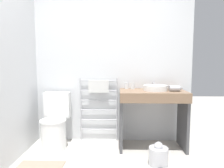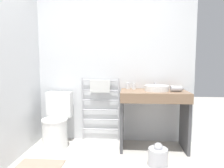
% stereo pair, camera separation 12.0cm
% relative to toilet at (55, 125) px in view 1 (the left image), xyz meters
% --- Properties ---
extents(wall_back, '(2.61, 0.12, 2.60)m').
position_rel_toilet_xyz_m(wall_back, '(0.81, 0.37, 0.96)').
color(wall_back, silver).
rests_on(wall_back, ground_plane).
extents(wall_side, '(0.12, 2.24, 2.60)m').
position_rel_toilet_xyz_m(wall_side, '(-0.43, -0.45, 0.96)').
color(wall_side, silver).
rests_on(wall_side, ground_plane).
extents(toilet, '(0.39, 0.51, 0.83)m').
position_rel_toilet_xyz_m(toilet, '(0.00, 0.00, 0.00)').
color(toilet, white).
rests_on(toilet, ground_plane).
extents(towel_radiator, '(0.61, 0.06, 1.03)m').
position_rel_toilet_xyz_m(towel_radiator, '(0.64, 0.26, 0.37)').
color(towel_radiator, silver).
rests_on(towel_radiator, ground_plane).
extents(vanity_counter, '(0.96, 0.55, 0.86)m').
position_rel_toilet_xyz_m(vanity_counter, '(1.45, 0.01, 0.24)').
color(vanity_counter, '#84664C').
rests_on(vanity_counter, ground_plane).
extents(sink_basin, '(0.35, 0.35, 0.08)m').
position_rel_toilet_xyz_m(sink_basin, '(1.49, 0.02, 0.56)').
color(sink_basin, white).
rests_on(sink_basin, vanity_counter).
extents(faucet, '(0.02, 0.10, 0.11)m').
position_rel_toilet_xyz_m(faucet, '(1.49, 0.21, 0.59)').
color(faucet, silver).
rests_on(faucet, vanity_counter).
extents(cup_near_wall, '(0.06, 0.06, 0.10)m').
position_rel_toilet_xyz_m(cup_near_wall, '(1.08, 0.21, 0.57)').
color(cup_near_wall, white).
rests_on(cup_near_wall, vanity_counter).
extents(cup_near_edge, '(0.06, 0.06, 0.10)m').
position_rel_toilet_xyz_m(cup_near_edge, '(1.17, 0.18, 0.57)').
color(cup_near_edge, white).
rests_on(cup_near_edge, vanity_counter).
extents(hair_dryer, '(0.19, 0.19, 0.08)m').
position_rel_toilet_xyz_m(hair_dryer, '(1.76, -0.03, 0.56)').
color(hair_dryer, '#B7B7BC').
rests_on(hair_dryer, vanity_counter).
extents(trash_bin, '(0.24, 0.27, 0.30)m').
position_rel_toilet_xyz_m(trash_bin, '(1.45, -0.50, -0.22)').
color(trash_bin, silver).
rests_on(trash_bin, ground_plane).
extents(bath_mat, '(0.56, 0.36, 0.01)m').
position_rel_toilet_xyz_m(bath_mat, '(0.00, -0.64, -0.34)').
color(bath_mat, gray).
rests_on(bath_mat, ground_plane).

